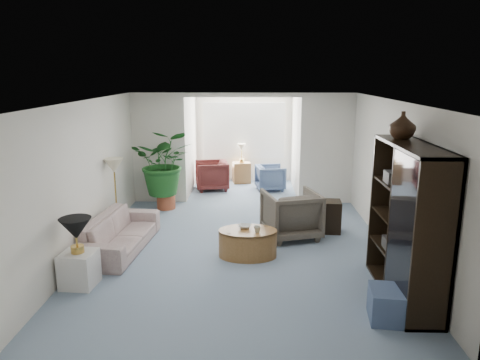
{
  "coord_description": "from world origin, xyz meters",
  "views": [
    {
      "loc": [
        0.18,
        -7.12,
        2.93
      ],
      "look_at": [
        0.0,
        0.6,
        1.1
      ],
      "focal_mm": 34.0,
      "sensor_mm": 36.0,
      "label": 1
    }
  ],
  "objects_px": {
    "sunroom_chair_blue": "(270,178)",
    "coffee_cup": "(257,229)",
    "coffee_table": "(248,243)",
    "floor_lamp": "(114,166)",
    "cabinet_urn": "(403,125)",
    "framed_picture": "(397,154)",
    "wingback_chair": "(291,214)",
    "table_lamp": "(76,229)",
    "plant_pot": "(166,201)",
    "end_table": "(79,269)",
    "sunroom_table": "(242,173)",
    "sunroom_chair_maroon": "(212,175)",
    "ottoman": "(390,305)",
    "sofa": "(120,233)",
    "entertainment_cabinet": "(407,222)",
    "coffee_bowl": "(245,226)",
    "side_table_dark": "(327,216)"
  },
  "relations": [
    {
      "from": "wingback_chair",
      "to": "framed_picture",
      "type": "bearing_deg",
      "value": 135.27
    },
    {
      "from": "cabinet_urn",
      "to": "wingback_chair",
      "type": "bearing_deg",
      "value": 127.55
    },
    {
      "from": "framed_picture",
      "to": "sofa",
      "type": "xyz_separation_m",
      "value": [
        -4.47,
        0.18,
        -1.4
      ]
    },
    {
      "from": "end_table",
      "to": "coffee_cup",
      "type": "relative_size",
      "value": 4.54
    },
    {
      "from": "floor_lamp",
      "to": "wingback_chair",
      "type": "height_order",
      "value": "floor_lamp"
    },
    {
      "from": "coffee_bowl",
      "to": "entertainment_cabinet",
      "type": "distance_m",
      "value": 2.6
    },
    {
      "from": "sunroom_chair_blue",
      "to": "coffee_cup",
      "type": "bearing_deg",
      "value": 164.56
    },
    {
      "from": "coffee_bowl",
      "to": "coffee_cup",
      "type": "bearing_deg",
      "value": -45.0
    },
    {
      "from": "table_lamp",
      "to": "plant_pot",
      "type": "xyz_separation_m",
      "value": [
        0.54,
        3.74,
        -0.69
      ]
    },
    {
      "from": "side_table_dark",
      "to": "sunroom_chair_blue",
      "type": "distance_m",
      "value": 3.25
    },
    {
      "from": "entertainment_cabinet",
      "to": "coffee_bowl",
      "type": "bearing_deg",
      "value": 147.18
    },
    {
      "from": "wingback_chair",
      "to": "entertainment_cabinet",
      "type": "height_order",
      "value": "entertainment_cabinet"
    },
    {
      "from": "sofa",
      "to": "cabinet_urn",
      "type": "distance_m",
      "value": 4.78
    },
    {
      "from": "end_table",
      "to": "table_lamp",
      "type": "relative_size",
      "value": 1.13
    },
    {
      "from": "coffee_cup",
      "to": "ottoman",
      "type": "xyz_separation_m",
      "value": [
        1.59,
        -1.82,
        -0.3
      ]
    },
    {
      "from": "table_lamp",
      "to": "ottoman",
      "type": "height_order",
      "value": "table_lamp"
    },
    {
      "from": "wingback_chair",
      "to": "cabinet_urn",
      "type": "relative_size",
      "value": 2.58
    },
    {
      "from": "coffee_table",
      "to": "sofa",
      "type": "bearing_deg",
      "value": 173.54
    },
    {
      "from": "framed_picture",
      "to": "floor_lamp",
      "type": "bearing_deg",
      "value": 166.56
    },
    {
      "from": "sunroom_table",
      "to": "framed_picture",
      "type": "bearing_deg",
      "value": -63.37
    },
    {
      "from": "sofa",
      "to": "sunroom_chair_blue",
      "type": "height_order",
      "value": "sunroom_chair_blue"
    },
    {
      "from": "coffee_cup",
      "to": "side_table_dark",
      "type": "height_order",
      "value": "side_table_dark"
    },
    {
      "from": "sunroom_table",
      "to": "plant_pot",
      "type": "bearing_deg",
      "value": -123.49
    },
    {
      "from": "framed_picture",
      "to": "wingback_chair",
      "type": "xyz_separation_m",
      "value": [
        -1.54,
        0.86,
        -1.27
      ]
    },
    {
      "from": "table_lamp",
      "to": "coffee_cup",
      "type": "distance_m",
      "value": 2.72
    },
    {
      "from": "sofa",
      "to": "entertainment_cabinet",
      "type": "bearing_deg",
      "value": -104.72
    },
    {
      "from": "end_table",
      "to": "floor_lamp",
      "type": "relative_size",
      "value": 1.38
    },
    {
      "from": "ottoman",
      "to": "sunroom_chair_maroon",
      "type": "distance_m",
      "value": 6.81
    },
    {
      "from": "cabinet_urn",
      "to": "entertainment_cabinet",
      "type": "bearing_deg",
      "value": -90.0
    },
    {
      "from": "sofa",
      "to": "wingback_chair",
      "type": "xyz_separation_m",
      "value": [
        2.94,
        0.68,
        0.13
      ]
    },
    {
      "from": "floor_lamp",
      "to": "sunroom_chair_maroon",
      "type": "relative_size",
      "value": 0.44
    },
    {
      "from": "coffee_bowl",
      "to": "ottoman",
      "type": "height_order",
      "value": "coffee_bowl"
    },
    {
      "from": "plant_pot",
      "to": "sunroom_chair_maroon",
      "type": "distance_m",
      "value": 1.92
    },
    {
      "from": "cabinet_urn",
      "to": "sunroom_chair_blue",
      "type": "relative_size",
      "value": 0.53
    },
    {
      "from": "side_table_dark",
      "to": "table_lamp",
      "type": "bearing_deg",
      "value": -148.76
    },
    {
      "from": "table_lamp",
      "to": "sunroom_chair_maroon",
      "type": "height_order",
      "value": "table_lamp"
    },
    {
      "from": "coffee_table",
      "to": "floor_lamp",
      "type": "bearing_deg",
      "value": 154.01
    },
    {
      "from": "entertainment_cabinet",
      "to": "plant_pot",
      "type": "height_order",
      "value": "entertainment_cabinet"
    },
    {
      "from": "end_table",
      "to": "sunroom_chair_maroon",
      "type": "distance_m",
      "value": 5.62
    },
    {
      "from": "coffee_cup",
      "to": "table_lamp",
      "type": "bearing_deg",
      "value": -158.13
    },
    {
      "from": "end_table",
      "to": "ottoman",
      "type": "height_order",
      "value": "end_table"
    },
    {
      "from": "framed_picture",
      "to": "coffee_cup",
      "type": "relative_size",
      "value": 4.58
    },
    {
      "from": "framed_picture",
      "to": "side_table_dark",
      "type": "height_order",
      "value": "framed_picture"
    },
    {
      "from": "wingback_chair",
      "to": "cabinet_urn",
      "type": "bearing_deg",
      "value": 111.96
    },
    {
      "from": "framed_picture",
      "to": "floor_lamp",
      "type": "distance_m",
      "value": 4.96
    },
    {
      "from": "coffee_table",
      "to": "coffee_cup",
      "type": "relative_size",
      "value": 8.71
    },
    {
      "from": "end_table",
      "to": "sunroom_table",
      "type": "height_order",
      "value": "sunroom_table"
    },
    {
      "from": "floor_lamp",
      "to": "sunroom_table",
      "type": "distance_m",
      "value": 4.6
    },
    {
      "from": "table_lamp",
      "to": "floor_lamp",
      "type": "xyz_separation_m",
      "value": [
        -0.13,
        2.32,
        0.4
      ]
    },
    {
      "from": "floor_lamp",
      "to": "framed_picture",
      "type": "bearing_deg",
      "value": -13.44
    }
  ]
}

